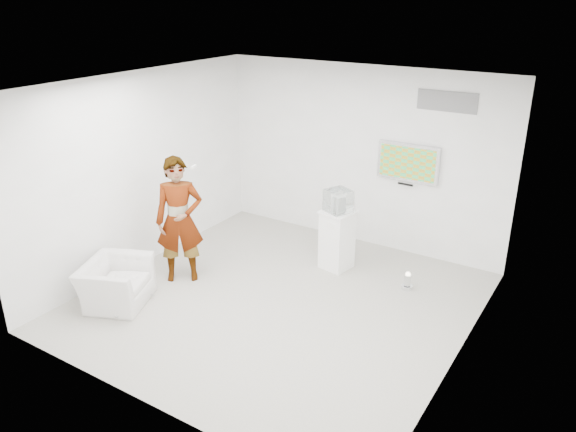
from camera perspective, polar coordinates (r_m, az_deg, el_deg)
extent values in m
cube|color=#ADA99F|center=(7.99, -0.98, -8.61)|extent=(5.00, 5.00, 0.01)
cube|color=#292A2C|center=(6.95, -1.14, 13.08)|extent=(5.00, 5.00, 0.01)
cube|color=white|center=(9.42, 7.36, 5.99)|extent=(5.00, 0.01, 3.00)
cube|color=white|center=(5.61, -15.29, -6.20)|extent=(5.00, 0.01, 3.00)
cube|color=white|center=(8.89, -14.70, 4.46)|extent=(0.01, 5.00, 3.00)
cube|color=white|center=(6.42, 17.98, -2.79)|extent=(0.01, 5.00, 3.00)
cube|color=#BCBCC1|center=(9.06, 12.12, 5.34)|extent=(1.00, 0.08, 0.60)
cube|color=slate|center=(8.71, 15.86, 11.13)|extent=(0.90, 0.02, 0.30)
imported|color=silver|center=(8.34, -10.97, -0.42)|extent=(0.82, 0.79, 1.90)
imported|color=silver|center=(8.17, -17.10, -6.52)|extent=(1.12, 1.18, 0.61)
cube|color=white|center=(8.74, 4.99, -2.40)|extent=(0.53, 0.53, 0.95)
cylinder|color=silver|center=(8.42, 12.04, -6.47)|extent=(0.21, 0.21, 0.26)
cube|color=white|center=(8.49, 5.14, 1.55)|extent=(0.45, 0.45, 0.34)
cube|color=white|center=(8.51, 5.12, 1.22)|extent=(0.09, 0.18, 0.23)
cube|color=white|center=(8.21, -9.56, 4.96)|extent=(0.07, 0.13, 0.03)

